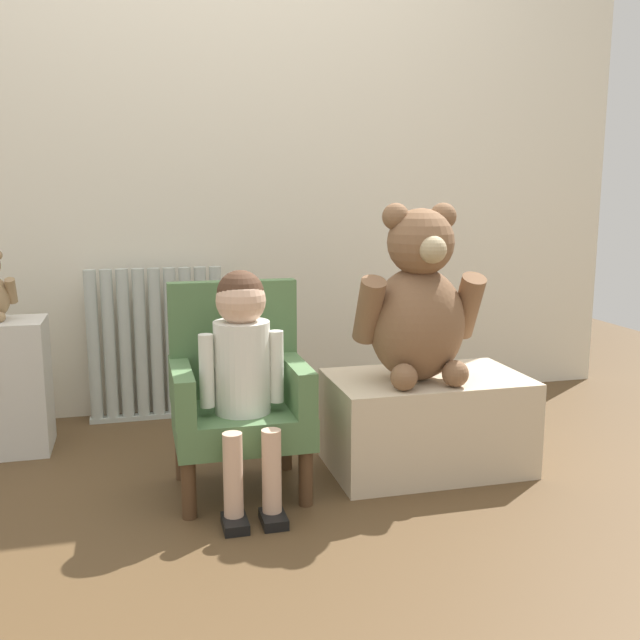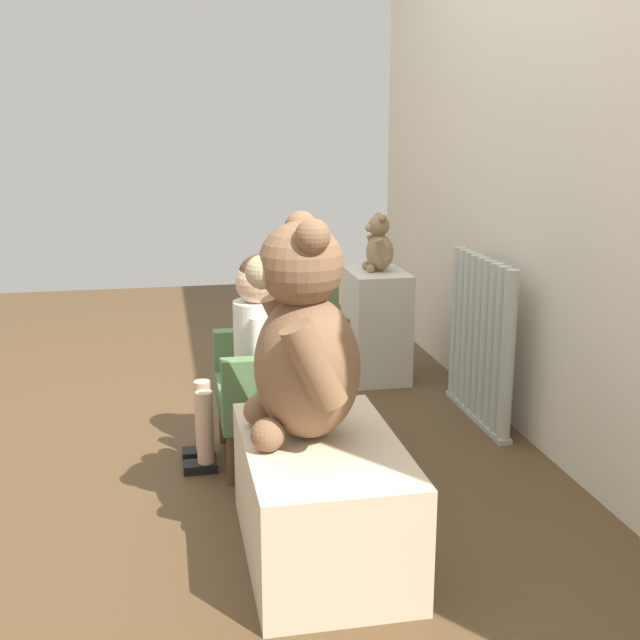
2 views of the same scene
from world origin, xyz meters
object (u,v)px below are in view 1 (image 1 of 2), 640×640
radiator (156,345)px  low_bench (426,422)px  small_dresser (0,387)px  large_teddy_bear (418,304)px  child_armchair (238,392)px  child_figure (242,355)px

radiator → low_bench: 1.18m
radiator → small_dresser: bearing=-155.6°
radiator → small_dresser: radiator is taller
radiator → large_teddy_bear: 1.19m
small_dresser → radiator: bearing=24.4°
child_armchair → small_dresser: bearing=146.3°
radiator → child_figure: bearing=-75.8°
small_dresser → large_teddy_bear: (1.38, -0.57, 0.33)m
child_figure → large_teddy_bear: (0.59, 0.07, 0.12)m
radiator → child_figure: size_ratio=0.89×
small_dresser → child_figure: child_figure is taller
radiator → large_teddy_bear: large_teddy_bear is taller
child_figure → low_bench: 0.72m
radiator → low_bench: (0.87, -0.79, -0.15)m
small_dresser → child_figure: (0.79, -0.63, 0.22)m
small_dresser → low_bench: (1.43, -0.53, -0.08)m
low_bench → large_teddy_bear: 0.42m
radiator → large_teddy_bear: bearing=-45.3°
low_bench → small_dresser: bearing=159.7°
small_dresser → child_armchair: bearing=-33.7°
child_armchair → large_teddy_bear: size_ratio=1.13×
child_armchair → low_bench: child_armchair is taller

